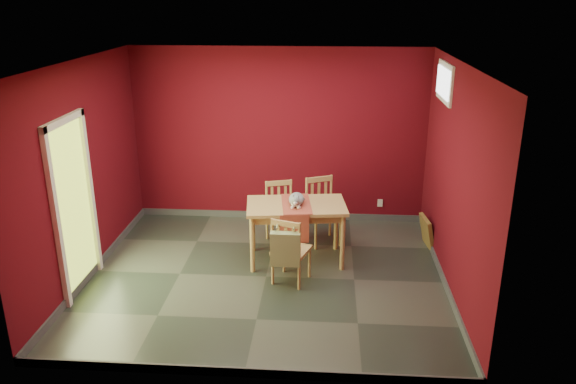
# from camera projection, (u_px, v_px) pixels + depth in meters

# --- Properties ---
(ground) EXTENTS (4.50, 4.50, 0.00)m
(ground) POSITION_uv_depth(u_px,v_px,m) (266.00, 277.00, 7.20)
(ground) COLOR #2D342D
(ground) RESTS_ON ground
(room_shell) EXTENTS (4.50, 4.50, 4.50)m
(room_shell) POSITION_uv_depth(u_px,v_px,m) (266.00, 273.00, 7.18)
(room_shell) COLOR #4D0811
(room_shell) RESTS_ON ground
(doorway) EXTENTS (0.06, 1.01, 2.13)m
(doorway) POSITION_uv_depth(u_px,v_px,m) (73.00, 201.00, 6.59)
(doorway) COLOR #B7D838
(doorway) RESTS_ON ground
(window) EXTENTS (0.05, 0.90, 0.50)m
(window) POSITION_uv_depth(u_px,v_px,m) (444.00, 82.00, 7.19)
(window) COLOR white
(window) RESTS_ON room_shell
(outlet_plate) EXTENTS (0.08, 0.02, 0.12)m
(outlet_plate) POSITION_uv_depth(u_px,v_px,m) (380.00, 203.00, 8.85)
(outlet_plate) COLOR silver
(outlet_plate) RESTS_ON room_shell
(dining_table) EXTENTS (1.38, 0.91, 0.81)m
(dining_table) POSITION_uv_depth(u_px,v_px,m) (296.00, 211.00, 7.41)
(dining_table) COLOR tan
(dining_table) RESTS_ON ground
(table_runner) EXTENTS (0.46, 0.81, 0.39)m
(table_runner) POSITION_uv_depth(u_px,v_px,m) (296.00, 212.00, 7.28)
(table_runner) COLOR #973D2D
(table_runner) RESTS_ON dining_table
(chair_far_left) EXTENTS (0.52, 0.52, 0.89)m
(chair_far_left) POSITION_uv_depth(u_px,v_px,m) (281.00, 212.00, 8.06)
(chair_far_left) COLOR tan
(chair_far_left) RESTS_ON ground
(chair_far_right) EXTENTS (0.58, 0.58, 0.95)m
(chair_far_right) POSITION_uv_depth(u_px,v_px,m) (322.00, 210.00, 8.07)
(chair_far_right) COLOR tan
(chair_far_right) RESTS_ON ground
(chair_near) EXTENTS (0.52, 0.52, 0.88)m
(chair_near) POSITION_uv_depth(u_px,v_px,m) (290.00, 249.00, 6.92)
(chair_near) COLOR tan
(chair_near) RESTS_ON ground
(tote_bag) EXTENTS (0.36, 0.21, 0.49)m
(tote_bag) POSITION_uv_depth(u_px,v_px,m) (285.00, 249.00, 6.69)
(tote_bag) COLOR #84945F
(tote_bag) RESTS_ON chair_near
(cat) EXTENTS (0.32, 0.46, 0.21)m
(cat) POSITION_uv_depth(u_px,v_px,m) (296.00, 197.00, 7.34)
(cat) COLOR slate
(cat) RESTS_ON table_runner
(picture_frame) EXTENTS (0.20, 0.46, 0.44)m
(picture_frame) POSITION_uv_depth(u_px,v_px,m) (427.00, 232.00, 7.98)
(picture_frame) COLOR brown
(picture_frame) RESTS_ON ground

